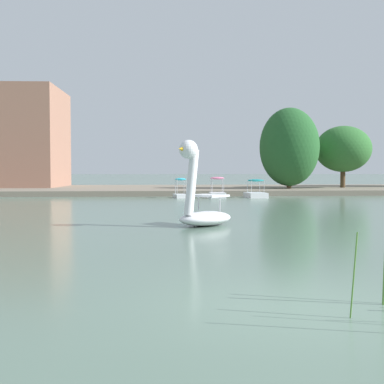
{
  "coord_description": "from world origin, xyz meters",
  "views": [
    {
      "loc": [
        -2.17,
        -7.33,
        2.07
      ],
      "look_at": [
        -0.21,
        21.71,
        0.82
      ],
      "focal_mm": 45.73,
      "sensor_mm": 36.0,
      "label": 1
    }
  ],
  "objects_px": {
    "swan_boat": "(202,204)",
    "pedal_boat_pink": "(217,192)",
    "tree_willow_overhanging": "(289,147)",
    "pedal_boat_teal": "(256,192)",
    "pedal_boat_cyan": "(181,192)",
    "tree_broadleaf_behind_dock": "(343,149)"
  },
  "relations": [
    {
      "from": "tree_willow_overhanging",
      "to": "tree_broadleaf_behind_dock",
      "type": "xyz_separation_m",
      "value": [
        6.0,
        2.31,
        -0.07
      ]
    },
    {
      "from": "tree_willow_overhanging",
      "to": "pedal_boat_teal",
      "type": "bearing_deg",
      "value": -123.09
    },
    {
      "from": "tree_willow_overhanging",
      "to": "swan_boat",
      "type": "bearing_deg",
      "value": -111.63
    },
    {
      "from": "tree_willow_overhanging",
      "to": "tree_broadleaf_behind_dock",
      "type": "distance_m",
      "value": 6.43
    },
    {
      "from": "swan_boat",
      "to": "pedal_boat_teal",
      "type": "bearing_deg",
      "value": 73.03
    },
    {
      "from": "tree_broadleaf_behind_dock",
      "to": "pedal_boat_pink",
      "type": "bearing_deg",
      "value": -144.61
    },
    {
      "from": "swan_boat",
      "to": "pedal_boat_pink",
      "type": "xyz_separation_m",
      "value": [
        2.87,
        19.07,
        -0.34
      ]
    },
    {
      "from": "pedal_boat_cyan",
      "to": "pedal_boat_pink",
      "type": "xyz_separation_m",
      "value": [
        2.81,
        -0.25,
        -0.01
      ]
    },
    {
      "from": "swan_boat",
      "to": "pedal_boat_teal",
      "type": "distance_m",
      "value": 20.34
    },
    {
      "from": "tree_willow_overhanging",
      "to": "tree_broadleaf_behind_dock",
      "type": "relative_size",
      "value": 1.24
    },
    {
      "from": "pedal_boat_teal",
      "to": "swan_boat",
      "type": "bearing_deg",
      "value": -106.97
    },
    {
      "from": "pedal_boat_cyan",
      "to": "swan_boat",
      "type": "bearing_deg",
      "value": -90.18
    },
    {
      "from": "pedal_boat_cyan",
      "to": "pedal_boat_teal",
      "type": "relative_size",
      "value": 0.79
    },
    {
      "from": "swan_boat",
      "to": "pedal_boat_cyan",
      "type": "xyz_separation_m",
      "value": [
        0.06,
        19.32,
        -0.33
      ]
    },
    {
      "from": "swan_boat",
      "to": "pedal_boat_cyan",
      "type": "height_order",
      "value": "swan_boat"
    },
    {
      "from": "swan_boat",
      "to": "tree_broadleaf_behind_dock",
      "type": "relative_size",
      "value": 0.53
    },
    {
      "from": "pedal_boat_pink",
      "to": "tree_willow_overhanging",
      "type": "relative_size",
      "value": 0.26
    },
    {
      "from": "pedal_boat_pink",
      "to": "tree_willow_overhanging",
      "type": "xyz_separation_m",
      "value": [
        7.6,
        7.35,
        3.81
      ]
    },
    {
      "from": "pedal_boat_teal",
      "to": "tree_willow_overhanging",
      "type": "height_order",
      "value": "tree_willow_overhanging"
    },
    {
      "from": "pedal_boat_teal",
      "to": "tree_broadleaf_behind_dock",
      "type": "distance_m",
      "value": 14.54
    },
    {
      "from": "pedal_boat_teal",
      "to": "tree_willow_overhanging",
      "type": "distance_m",
      "value": 9.15
    },
    {
      "from": "swan_boat",
      "to": "pedal_boat_teal",
      "type": "xyz_separation_m",
      "value": [
        5.94,
        19.45,
        -0.37
      ]
    }
  ]
}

